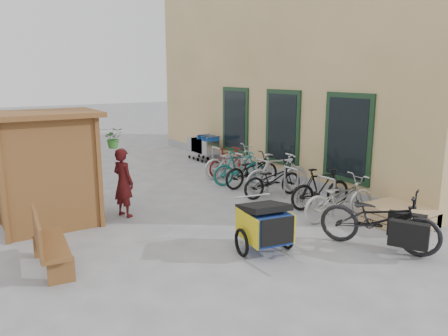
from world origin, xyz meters
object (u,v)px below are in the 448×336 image
bike_2 (273,180)px  bike_6 (232,161)px  kiosk (41,154)px  child_trailer (265,223)px  bike_3 (277,173)px  bike_5 (239,168)px  bike_4 (252,170)px  bench (47,242)px  bike_1 (321,188)px  person_kiosk (123,183)px  bike_0 (339,198)px  cargo_bike (380,220)px  pallet_stack (397,216)px  shopping_carts (203,145)px  bike_7 (229,162)px

bike_2 → bike_6: size_ratio=0.92×
kiosk → child_trailer: 4.75m
bike_3 → bike_5: (-0.32, 1.32, -0.06)m
bike_4 → bike_5: bearing=19.4°
bench → bike_3: bearing=20.9°
kiosk → bike_1: (5.76, -2.13, -1.06)m
kiosk → person_kiosk: kiosk is taller
bike_3 → child_trailer: bearing=148.9°
child_trailer → bike_1: 3.03m
bike_5 → bike_6: bearing=-10.4°
person_kiosk → bike_0: 4.77m
child_trailer → cargo_bike: size_ratio=0.74×
bike_2 → bike_4: size_ratio=0.96×
bike_5 → person_kiosk: bearing=114.0°
person_kiosk → bike_5: size_ratio=0.95×
pallet_stack → person_kiosk: size_ratio=0.77×
bike_0 → bike_1: (0.26, 0.83, 0.00)m
shopping_carts → person_kiosk: bearing=-135.0°
kiosk → bench: kiosk is taller
shopping_carts → child_trailer: size_ratio=0.92×
bike_0 → bike_3: 2.44m
bike_0 → kiosk: bearing=67.3°
bike_6 → bike_4: bearing=175.8°
cargo_bike → pallet_stack: bearing=-2.6°
kiosk → cargo_bike: (4.91, -4.50, -1.00)m
kiosk → shopping_carts: bearing=35.4°
bench → cargo_bike: size_ratio=0.69×
pallet_stack → cargo_bike: size_ratio=0.53×
bike_5 → bike_7: size_ratio=1.08×
bench → bike_0: bike_0 is taller
person_kiosk → bench: bearing=113.5°
bike_3 → bike_7: 2.42m
child_trailer → cargo_bike: bearing=-19.2°
pallet_stack → child_trailer: (-3.23, 0.38, 0.32)m
kiosk → pallet_stack: size_ratio=2.08×
bench → bike_3: 6.37m
child_trailer → bike_6: bike_6 is taller
kiosk → bike_0: 6.33m
bike_4 → bike_6: bike_6 is taller
bike_6 → bike_1: bearing=-176.7°
person_kiosk → bike_2: person_kiosk is taller
person_kiosk → bike_3: bearing=-116.1°
kiosk → bike_1: bearing=-20.3°
bike_3 → bike_6: (-0.01, 2.21, -0.05)m
pallet_stack → bike_3: bearing=99.1°
bike_3 → bike_6: size_ratio=0.96×
child_trailer → bike_2: (2.38, 2.76, -0.07)m
bike_7 → bike_3: bearing=173.8°
pallet_stack → bike_1: bike_1 is taller
bench → bike_5: 6.56m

